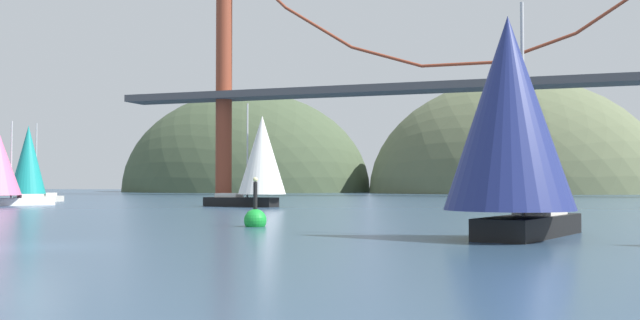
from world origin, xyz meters
TOP-DOWN VIEW (x-y plane):
  - ground_plane at (0.00, 0.00)m, footprint 360.00×360.00m
  - headland_center at (5.00, 135.00)m, footprint 59.26×44.00m
  - headland_left at (-55.00, 135.00)m, footprint 58.72×44.00m
  - suspension_bridge at (0.00, 95.00)m, footprint 116.63×6.00m
  - sailboat_navy_sail at (14.62, 8.03)m, footprint 5.82×8.95m
  - sailboat_white_mainsail at (-9.12, 39.34)m, footprint 7.93×4.63m
  - sailboat_teal_sail at (-38.44, 44.78)m, footprint 3.90×7.12m
  - channel_buoy at (2.27, 12.73)m, footprint 1.10×1.10m

SIDE VIEW (x-z plane):
  - ground_plane at x=0.00m, z-range 0.00..0.00m
  - headland_center at x=5.00m, z-range -23.37..23.37m
  - headland_left at x=-55.00m, z-range -22.99..22.99m
  - channel_buoy at x=2.27m, z-range -0.95..1.69m
  - sailboat_white_mainsail at x=-9.12m, z-range -0.36..8.75m
  - sailboat_teal_sail at x=-38.44m, z-range -0.05..8.54m
  - sailboat_navy_sail at x=14.62m, z-range -0.18..8.91m
  - suspension_bridge at x=0.00m, z-range -2.31..40.45m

